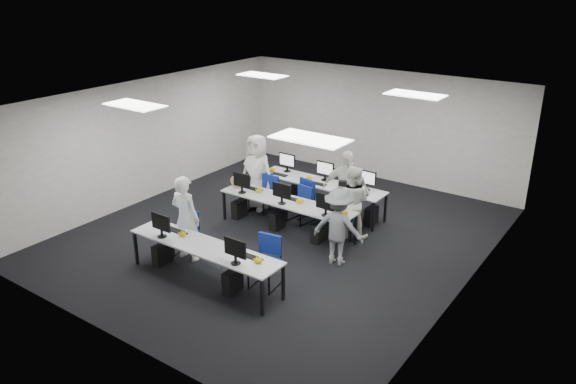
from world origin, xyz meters
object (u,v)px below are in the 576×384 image
Objects in this scene: chair_3 at (301,208)px; photographer at (338,227)px; chair_4 at (346,223)px; student_3 at (345,190)px; chair_7 at (350,218)px; student_0 at (186,218)px; chair_0 at (187,241)px; student_2 at (257,172)px; desk_front at (204,248)px; chair_1 at (265,271)px; desk_mid at (287,203)px; chair_5 at (275,198)px; chair_2 at (261,199)px; chair_6 at (310,209)px; student_1 at (352,202)px.

photographer reaches higher than chair_3.
chair_4 is 0.53× the size of student_3.
chair_7 is 3.70m from student_0.
chair_0 is 2.78m from student_2.
photographer is at bearing 8.56° from chair_0.
chair_1 is (1.01, 0.50, -0.38)m from desk_front.
chair_4 reaches higher than chair_7.
student_0 reaches higher than desk_front.
desk_mid is 3.33× the size of chair_1.
chair_5 is at bearing 179.00° from chair_3.
chair_2 is 0.59× the size of photographer.
chair_6 is (-1.08, 0.26, -0.02)m from chair_4.
chair_1 is at bearing 177.84° from student_0.
chair_7 is (2.14, 2.92, -0.00)m from chair_0.
student_0 reaches higher than chair_0.
photographer is (2.54, 1.55, -0.09)m from student_0.
desk_mid is at bearing -116.24° from student_0.
chair_4 is (1.23, -0.11, -0.00)m from chair_3.
chair_2 reaches higher than desk_mid.
chair_4 is 0.52× the size of student_2.
photographer reaches higher than chair_0.
student_0 is at bearing 172.82° from chair_1.
student_1 is at bearing -2.16° from chair_6.
chair_3 reaches higher than chair_2.
photographer reaches higher than chair_7.
chair_6 is 0.49× the size of student_2.
student_0 is at bearing -138.55° from chair_7.
chair_6 is at bearing -111.93° from student_0.
student_3 reaches higher than student_0.
student_1 is (1.18, -0.21, 0.52)m from chair_6.
desk_mid is at bearing -74.43° from chair_3.
chair_2 is 0.50× the size of student_2.
photographer is at bearing 58.68° from chair_1.
student_1 is 1.27m from photographer.
student_0 is at bearing -89.90° from chair_2.
chair_4 is at bearing -130.88° from student_0.
student_3 reaches higher than chair_1.
chair_1 is 0.55× the size of student_0.
desk_front is at bearing -83.73° from chair_6.
desk_front is 3.33× the size of chair_1.
chair_4 is (2.24, 2.55, 0.03)m from chair_0.
photographer is (1.70, -1.27, 0.48)m from chair_3.
student_0 is at bearing -93.64° from chair_5.
desk_mid is at bearing 107.06° from chair_1.
chair_5 is (-0.93, 3.44, -0.38)m from desk_front.
chair_2 is at bearing 120.27° from chair_1.
chair_5 is (0.14, 2.83, 0.03)m from chair_0.
student_0 is at bearing 153.30° from desk_front.
chair_5 is 2.26m from student_1.
student_0 reaches higher than chair_6.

